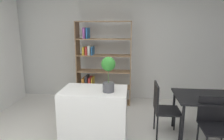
# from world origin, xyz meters

# --- Properties ---
(back_partition) EXTENTS (6.48, 0.06, 2.64)m
(back_partition) POSITION_xyz_m (0.00, 2.65, 1.32)
(back_partition) COLOR silver
(back_partition) RESTS_ON ground_plane
(kitchen_island) EXTENTS (1.02, 0.65, 0.90)m
(kitchen_island) POSITION_xyz_m (-0.24, 0.46, 0.45)
(kitchen_island) COLOR white
(kitchen_island) RESTS_ON ground_plane
(potted_plant_on_island) EXTENTS (0.21, 0.21, 0.53)m
(potted_plant_on_island) POSITION_xyz_m (-0.00, 0.38, 1.22)
(potted_plant_on_island) COLOR #4C4C51
(potted_plant_on_island) RESTS_ON kitchen_island
(open_bookshelf) EXTENTS (1.32, 0.37, 2.00)m
(open_bookshelf) POSITION_xyz_m (-0.45, 2.22, 1.02)
(open_bookshelf) COLOR #997551
(open_bookshelf) RESTS_ON ground_plane
(dining_table) EXTENTS (0.95, 0.80, 0.75)m
(dining_table) POSITION_xyz_m (1.56, 0.78, 0.66)
(dining_table) COLOR black
(dining_table) RESTS_ON ground_plane
(dining_chair_near) EXTENTS (0.43, 0.46, 0.86)m
(dining_chair_near) POSITION_xyz_m (1.56, 0.36, 0.51)
(dining_chair_near) COLOR black
(dining_chair_near) RESTS_ON ground_plane
(dining_chair_island_side) EXTENTS (0.43, 0.45, 0.94)m
(dining_chair_island_side) POSITION_xyz_m (0.86, 0.78, 0.56)
(dining_chair_island_side) COLOR black
(dining_chair_island_side) RESTS_ON ground_plane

